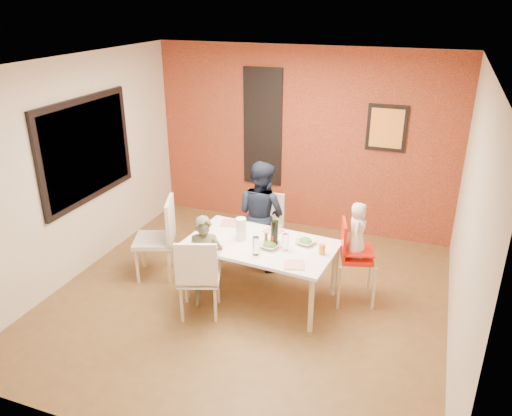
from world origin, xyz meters
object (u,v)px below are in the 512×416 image
(chair_far, at_px, (267,222))
(child_far, at_px, (261,214))
(chair_left, at_px, (161,234))
(toddler, at_px, (357,230))
(child_near, at_px, (205,263))
(paper_towel_roll, at_px, (241,229))
(chair_near, at_px, (198,274))
(dining_table, at_px, (261,248))
(high_chair, at_px, (353,254))
(wine_bottle, at_px, (274,234))

(chair_far, relative_size, child_far, 0.62)
(chair_left, distance_m, toddler, 2.41)
(child_near, bearing_deg, paper_towel_roll, 33.52)
(chair_near, xyz_separation_m, paper_towel_roll, (0.25, 0.64, 0.30))
(dining_table, distance_m, chair_left, 1.33)
(chair_left, distance_m, child_far, 1.30)
(chair_near, distance_m, child_far, 1.42)
(chair_near, bearing_deg, chair_far, -117.68)
(paper_towel_roll, bearing_deg, child_far, 91.54)
(chair_left, height_order, high_chair, chair_left)
(chair_near, xyz_separation_m, toddler, (1.53, 0.93, 0.37))
(chair_far, xyz_separation_m, toddler, (1.31, -0.69, 0.42))
(dining_table, height_order, chair_near, chair_near)
(child_near, distance_m, child_far, 1.18)
(chair_far, relative_size, toddler, 1.38)
(toddler, distance_m, wine_bottle, 0.93)
(dining_table, bearing_deg, chair_left, 178.61)
(chair_near, height_order, paper_towel_roll, paper_towel_roll)
(chair_far, xyz_separation_m, paper_towel_roll, (0.02, -0.99, 0.35))
(wine_bottle, bearing_deg, toddler, 19.56)
(dining_table, relative_size, toddler, 2.76)
(chair_far, distance_m, chair_left, 1.44)
(dining_table, bearing_deg, chair_near, -128.10)
(toddler, bearing_deg, child_far, 67.61)
(child_far, distance_m, wine_bottle, 0.89)
(toddler, xyz_separation_m, wine_bottle, (-0.87, -0.31, -0.06))
(toddler, bearing_deg, wine_bottle, 106.31)
(chair_far, xyz_separation_m, child_near, (-0.26, -1.38, 0.06))
(chair_left, height_order, child_near, child_near)
(dining_table, relative_size, child_near, 1.60)
(chair_left, bearing_deg, chair_far, 111.12)
(dining_table, xyz_separation_m, wine_bottle, (0.17, -0.00, 0.22))
(chair_far, bearing_deg, toddler, -28.99)
(chair_far, relative_size, child_near, 0.80)
(high_chair, height_order, toddler, toddler)
(high_chair, height_order, child_far, child_far)
(chair_near, distance_m, wine_bottle, 0.96)
(wine_bottle, bearing_deg, chair_near, -136.59)
(chair_left, xyz_separation_m, child_far, (1.07, 0.73, 0.13))
(chair_left, bearing_deg, wine_bottle, 67.55)
(wine_bottle, bearing_deg, chair_far, 113.37)
(high_chair, distance_m, paper_towel_roll, 1.31)
(wine_bottle, relative_size, paper_towel_roll, 1.15)
(chair_near, distance_m, chair_left, 1.07)
(child_far, bearing_deg, chair_far, -68.15)
(high_chair, relative_size, child_far, 0.70)
(high_chair, bearing_deg, chair_left, 80.70)
(chair_near, bearing_deg, dining_table, -147.86)
(chair_near, distance_m, paper_towel_roll, 0.75)
(child_near, relative_size, paper_towel_roll, 4.15)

